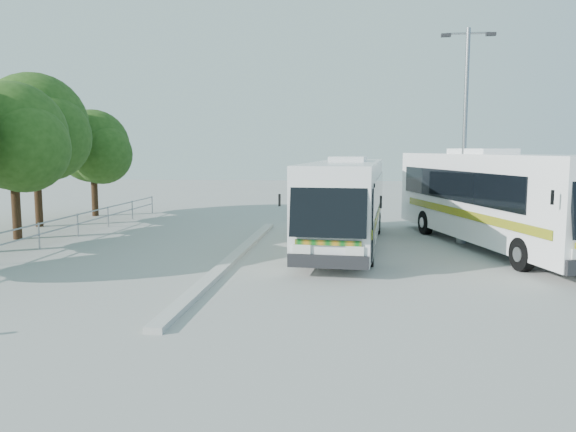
# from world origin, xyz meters

# --- Properties ---
(ground) EXTENTS (100.00, 100.00, 0.00)m
(ground) POSITION_xyz_m (0.00, 0.00, 0.00)
(ground) COLOR gray
(ground) RESTS_ON ground
(kerb_divider) EXTENTS (0.40, 16.00, 0.15)m
(kerb_divider) POSITION_xyz_m (-2.30, 2.00, 0.07)
(kerb_divider) COLOR #B2B2AD
(kerb_divider) RESTS_ON ground
(railing) EXTENTS (0.06, 22.00, 1.00)m
(railing) POSITION_xyz_m (-10.00, 4.00, 0.74)
(railing) COLOR gray
(railing) RESTS_ON ground
(tree_far_c) EXTENTS (4.97, 4.69, 6.49)m
(tree_far_c) POSITION_xyz_m (-12.12, 5.10, 4.26)
(tree_far_c) COLOR #382314
(tree_far_c) RESTS_ON ground
(tree_far_d) EXTENTS (5.62, 5.30, 7.33)m
(tree_far_d) POSITION_xyz_m (-13.31, 8.80, 4.82)
(tree_far_d) COLOR #382314
(tree_far_d) RESTS_ON ground
(tree_far_e) EXTENTS (4.54, 4.28, 5.92)m
(tree_far_e) POSITION_xyz_m (-12.63, 13.30, 3.89)
(tree_far_e) COLOR #382314
(tree_far_e) RESTS_ON ground
(coach_main) EXTENTS (3.26, 11.89, 3.26)m
(coach_main) POSITION_xyz_m (1.44, 5.00, 1.79)
(coach_main) COLOR silver
(coach_main) RESTS_ON ground
(coach_adjacent) EXTENTS (5.81, 13.01, 3.55)m
(coach_adjacent) POSITION_xyz_m (6.98, 5.31, 1.95)
(coach_adjacent) COLOR white
(coach_adjacent) RESTS_ON ground
(lamppost) EXTENTS (2.04, 0.23, 8.36)m
(lamppost) POSITION_xyz_m (6.02, 6.24, 4.62)
(lamppost) COLOR gray
(lamppost) RESTS_ON ground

